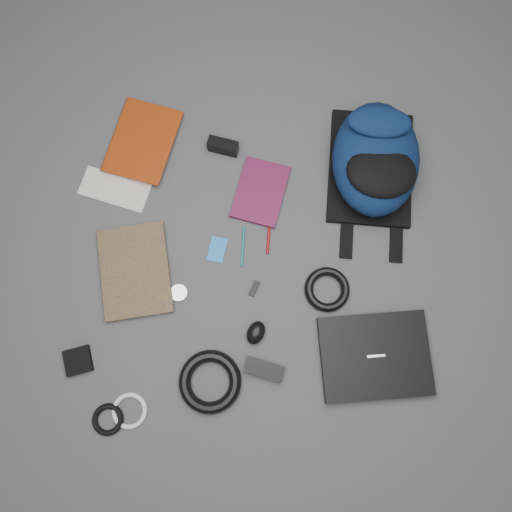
{
  "coord_description": "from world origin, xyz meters",
  "views": [
    {
      "loc": [
        0.01,
        -0.33,
        1.55
      ],
      "look_at": [
        0.0,
        0.0,
        0.02
      ],
      "focal_mm": 35.0,
      "sensor_mm": 36.0,
      "label": 1
    }
  ],
  "objects_px": {
    "comic_book": "(101,276)",
    "power_brick": "(264,369)",
    "compact_camera": "(223,146)",
    "mouse": "(256,333)",
    "backpack": "(376,159)",
    "dvd_case": "(260,192)",
    "laptop": "(375,356)",
    "textbook_red": "(114,134)",
    "pouch": "(78,361)"
  },
  "relations": [
    {
      "from": "textbook_red",
      "to": "power_brick",
      "type": "bearing_deg",
      "value": -40.92
    },
    {
      "from": "laptop",
      "to": "pouch",
      "type": "distance_m",
      "value": 0.9
    },
    {
      "from": "laptop",
      "to": "dvd_case",
      "type": "distance_m",
      "value": 0.63
    },
    {
      "from": "textbook_red",
      "to": "compact_camera",
      "type": "xyz_separation_m",
      "value": [
        0.37,
        -0.04,
        0.01
      ]
    },
    {
      "from": "dvd_case",
      "to": "pouch",
      "type": "xyz_separation_m",
      "value": [
        -0.54,
        -0.55,
        0.0
      ]
    },
    {
      "from": "laptop",
      "to": "dvd_case",
      "type": "xyz_separation_m",
      "value": [
        -0.36,
        0.51,
        -0.01
      ]
    },
    {
      "from": "comic_book",
      "to": "compact_camera",
      "type": "relative_size",
      "value": 2.97
    },
    {
      "from": "comic_book",
      "to": "mouse",
      "type": "height_order",
      "value": "mouse"
    },
    {
      "from": "backpack",
      "to": "power_brick",
      "type": "distance_m",
      "value": 0.74
    },
    {
      "from": "dvd_case",
      "to": "compact_camera",
      "type": "bearing_deg",
      "value": 144.23
    },
    {
      "from": "compact_camera",
      "to": "mouse",
      "type": "distance_m",
      "value": 0.61
    },
    {
      "from": "laptop",
      "to": "dvd_case",
      "type": "bearing_deg",
      "value": 119.05
    },
    {
      "from": "mouse",
      "to": "power_brick",
      "type": "relative_size",
      "value": 0.64
    },
    {
      "from": "comic_book",
      "to": "power_brick",
      "type": "xyz_separation_m",
      "value": [
        0.52,
        -0.27,
        0.0
      ]
    },
    {
      "from": "backpack",
      "to": "comic_book",
      "type": "height_order",
      "value": "backpack"
    },
    {
      "from": "backpack",
      "to": "pouch",
      "type": "height_order",
      "value": "backpack"
    },
    {
      "from": "compact_camera",
      "to": "power_brick",
      "type": "distance_m",
      "value": 0.72
    },
    {
      "from": "textbook_red",
      "to": "pouch",
      "type": "bearing_deg",
      "value": -79.03
    },
    {
      "from": "textbook_red",
      "to": "mouse",
      "type": "bearing_deg",
      "value": -38.18
    },
    {
      "from": "comic_book",
      "to": "dvd_case",
      "type": "relative_size",
      "value": 1.38
    },
    {
      "from": "compact_camera",
      "to": "pouch",
      "type": "xyz_separation_m",
      "value": [
        -0.41,
        -0.7,
        -0.02
      ]
    },
    {
      "from": "backpack",
      "to": "mouse",
      "type": "distance_m",
      "value": 0.66
    },
    {
      "from": "mouse",
      "to": "power_brick",
      "type": "distance_m",
      "value": 0.11
    },
    {
      "from": "pouch",
      "to": "textbook_red",
      "type": "bearing_deg",
      "value": 86.63
    },
    {
      "from": "laptop",
      "to": "mouse",
      "type": "distance_m",
      "value": 0.37
    },
    {
      "from": "backpack",
      "to": "compact_camera",
      "type": "height_order",
      "value": "backpack"
    },
    {
      "from": "comic_book",
      "to": "power_brick",
      "type": "height_order",
      "value": "power_brick"
    },
    {
      "from": "mouse",
      "to": "pouch",
      "type": "distance_m",
      "value": 0.54
    },
    {
      "from": "backpack",
      "to": "comic_book",
      "type": "bearing_deg",
      "value": -152.49
    },
    {
      "from": "pouch",
      "to": "mouse",
      "type": "bearing_deg",
      "value": 10.49
    },
    {
      "from": "laptop",
      "to": "power_brick",
      "type": "relative_size",
      "value": 2.82
    },
    {
      "from": "compact_camera",
      "to": "power_brick",
      "type": "bearing_deg",
      "value": -64.85
    },
    {
      "from": "textbook_red",
      "to": "comic_book",
      "type": "height_order",
      "value": "textbook_red"
    },
    {
      "from": "power_brick",
      "to": "pouch",
      "type": "relative_size",
      "value": 1.47
    },
    {
      "from": "power_brick",
      "to": "laptop",
      "type": "bearing_deg",
      "value": 23.62
    },
    {
      "from": "backpack",
      "to": "dvd_case",
      "type": "bearing_deg",
      "value": -162.37
    },
    {
      "from": "comic_book",
      "to": "dvd_case",
      "type": "distance_m",
      "value": 0.57
    },
    {
      "from": "textbook_red",
      "to": "dvd_case",
      "type": "bearing_deg",
      "value": -6.45
    },
    {
      "from": "compact_camera",
      "to": "power_brick",
      "type": "relative_size",
      "value": 0.85
    },
    {
      "from": "compact_camera",
      "to": "pouch",
      "type": "relative_size",
      "value": 1.25
    },
    {
      "from": "comic_book",
      "to": "dvd_case",
      "type": "height_order",
      "value": "comic_book"
    },
    {
      "from": "laptop",
      "to": "mouse",
      "type": "xyz_separation_m",
      "value": [
        -0.36,
        0.06,
        0.0
      ]
    },
    {
      "from": "laptop",
      "to": "textbook_red",
      "type": "height_order",
      "value": "laptop"
    },
    {
      "from": "laptop",
      "to": "mouse",
      "type": "height_order",
      "value": "mouse"
    },
    {
      "from": "textbook_red",
      "to": "dvd_case",
      "type": "distance_m",
      "value": 0.53
    },
    {
      "from": "comic_book",
      "to": "pouch",
      "type": "bearing_deg",
      "value": -110.33
    },
    {
      "from": "laptop",
      "to": "textbook_red",
      "type": "bearing_deg",
      "value": 134.63
    },
    {
      "from": "pouch",
      "to": "power_brick",
      "type": "bearing_deg",
      "value": -0.82
    },
    {
      "from": "backpack",
      "to": "compact_camera",
      "type": "bearing_deg",
      "value": 176.7
    },
    {
      "from": "compact_camera",
      "to": "power_brick",
      "type": "height_order",
      "value": "compact_camera"
    }
  ]
}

